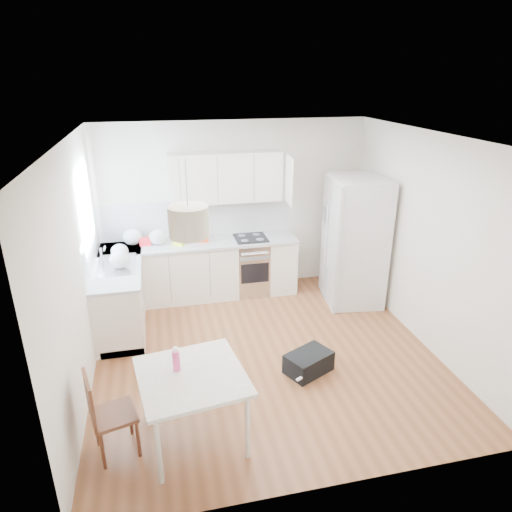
% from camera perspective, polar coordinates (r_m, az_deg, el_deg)
% --- Properties ---
extents(floor, '(4.20, 4.20, 0.00)m').
position_cam_1_polar(floor, '(5.99, 1.16, -12.01)').
color(floor, brown).
rests_on(floor, ground).
extents(ceiling, '(4.20, 4.20, 0.00)m').
position_cam_1_polar(ceiling, '(5.01, 1.40, 14.56)').
color(ceiling, white).
rests_on(ceiling, wall_back).
extents(wall_back, '(4.20, 0.00, 4.20)m').
position_cam_1_polar(wall_back, '(7.30, -2.73, 6.07)').
color(wall_back, white).
rests_on(wall_back, floor).
extents(wall_left, '(0.00, 4.20, 4.20)m').
position_cam_1_polar(wall_left, '(5.29, -21.42, -1.81)').
color(wall_left, white).
rests_on(wall_left, floor).
extents(wall_right, '(0.00, 4.20, 4.20)m').
position_cam_1_polar(wall_right, '(6.17, 20.55, 1.67)').
color(wall_right, white).
rests_on(wall_right, floor).
extents(window_glassblock, '(0.02, 1.00, 1.00)m').
position_cam_1_polar(window_glassblock, '(6.24, -20.49, 5.74)').
color(window_glassblock, '#BFE0F9').
rests_on(window_glassblock, wall_left).
extents(cabinets_back, '(3.00, 0.60, 0.88)m').
position_cam_1_polar(cabinets_back, '(7.25, -6.85, -1.83)').
color(cabinets_back, white).
rests_on(cabinets_back, floor).
extents(cabinets_left, '(0.60, 1.80, 0.88)m').
position_cam_1_polar(cabinets_left, '(6.70, -16.54, -4.70)').
color(cabinets_left, white).
rests_on(cabinets_left, floor).
extents(counter_back, '(3.02, 0.64, 0.04)m').
position_cam_1_polar(counter_back, '(7.08, -7.02, 1.58)').
color(counter_back, silver).
rests_on(counter_back, cabinets_back).
extents(counter_left, '(0.64, 1.82, 0.04)m').
position_cam_1_polar(counter_left, '(6.52, -16.97, -1.07)').
color(counter_left, silver).
rests_on(counter_left, cabinets_left).
extents(backsplash_back, '(3.00, 0.01, 0.58)m').
position_cam_1_polar(backsplash_back, '(7.26, -7.38, 4.66)').
color(backsplash_back, white).
rests_on(backsplash_back, wall_back).
extents(backsplash_left, '(0.01, 1.80, 0.58)m').
position_cam_1_polar(backsplash_left, '(6.44, -19.87, 1.25)').
color(backsplash_left, white).
rests_on(backsplash_left, wall_left).
extents(upper_cabinets, '(1.70, 0.32, 0.75)m').
position_cam_1_polar(upper_cabinets, '(6.99, -3.80, 9.78)').
color(upper_cabinets, white).
rests_on(upper_cabinets, wall_back).
extents(range_oven, '(0.50, 0.61, 0.88)m').
position_cam_1_polar(range_oven, '(7.36, -0.65, -1.29)').
color(range_oven, silver).
rests_on(range_oven, floor).
extents(sink, '(0.50, 0.80, 0.16)m').
position_cam_1_polar(sink, '(6.47, -17.01, -1.12)').
color(sink, silver).
rests_on(sink, counter_left).
extents(refrigerator, '(1.03, 1.08, 1.94)m').
position_cam_1_polar(refrigerator, '(7.11, 12.27, 1.91)').
color(refrigerator, silver).
rests_on(refrigerator, floor).
extents(dining_table, '(1.09, 1.09, 0.76)m').
position_cam_1_polar(dining_table, '(4.44, -8.01, -15.31)').
color(dining_table, '#BEB5A2').
rests_on(dining_table, floor).
extents(dining_chair, '(0.46, 0.46, 0.89)m').
position_cam_1_polar(dining_chair, '(4.61, -17.32, -18.21)').
color(dining_chair, '#492316').
rests_on(dining_chair, floor).
extents(drink_bottle, '(0.08, 0.08, 0.24)m').
position_cam_1_polar(drink_bottle, '(4.40, -9.96, -12.53)').
color(drink_bottle, '#EC4187').
rests_on(drink_bottle, dining_table).
extents(gym_bag, '(0.64, 0.55, 0.25)m').
position_cam_1_polar(gym_bag, '(5.63, 6.58, -13.08)').
color(gym_bag, black).
rests_on(gym_bag, floor).
extents(pendant_lamp, '(0.42, 0.42, 0.27)m').
position_cam_1_polar(pendant_lamp, '(3.88, -8.43, 4.27)').
color(pendant_lamp, beige).
rests_on(pendant_lamp, ceiling).
extents(grocery_bag_a, '(0.28, 0.24, 0.25)m').
position_cam_1_polar(grocery_bag_a, '(7.11, -15.18, 2.31)').
color(grocery_bag_a, white).
rests_on(grocery_bag_a, counter_back).
extents(grocery_bag_b, '(0.26, 0.22, 0.23)m').
position_cam_1_polar(grocery_bag_b, '(7.04, -12.21, 2.31)').
color(grocery_bag_b, white).
rests_on(grocery_bag_b, counter_back).
extents(grocery_bag_c, '(0.27, 0.23, 0.24)m').
position_cam_1_polar(grocery_bag_c, '(7.09, -8.51, 2.75)').
color(grocery_bag_c, white).
rests_on(grocery_bag_c, counter_back).
extents(grocery_bag_d, '(0.24, 0.20, 0.21)m').
position_cam_1_polar(grocery_bag_d, '(6.64, -16.67, 0.55)').
color(grocery_bag_d, white).
rests_on(grocery_bag_d, counter_back).
extents(grocery_bag_e, '(0.27, 0.23, 0.24)m').
position_cam_1_polar(grocery_bag_e, '(6.31, -16.68, -0.42)').
color(grocery_bag_e, white).
rests_on(grocery_bag_e, counter_left).
extents(snack_orange, '(0.17, 0.11, 0.11)m').
position_cam_1_polar(snack_orange, '(7.07, -6.63, 2.24)').
color(snack_orange, '#E54414').
rests_on(snack_orange, counter_back).
extents(snack_yellow, '(0.18, 0.16, 0.11)m').
position_cam_1_polar(snack_yellow, '(6.97, -9.65, 1.74)').
color(snack_yellow, '#F9FB27').
rests_on(snack_yellow, counter_back).
extents(snack_red, '(0.17, 0.11, 0.12)m').
position_cam_1_polar(snack_red, '(7.08, -13.69, 1.77)').
color(snack_red, red).
rests_on(snack_red, counter_back).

